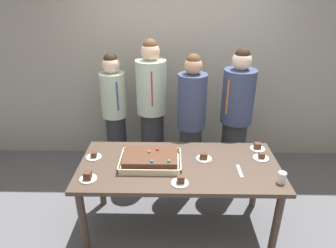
# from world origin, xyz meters

# --- Properties ---
(ground_plane) EXTENTS (12.00, 12.00, 0.00)m
(ground_plane) POSITION_xyz_m (0.00, 0.00, 0.00)
(ground_plane) COLOR #5B5B60
(interior_back_panel) EXTENTS (8.00, 0.12, 3.00)m
(interior_back_panel) POSITION_xyz_m (0.00, 1.60, 1.50)
(interior_back_panel) COLOR #9E998E
(interior_back_panel) RESTS_ON ground_plane
(party_table) EXTENTS (1.88, 0.86, 0.78)m
(party_table) POSITION_xyz_m (0.00, 0.00, 0.69)
(party_table) COLOR #47382D
(party_table) RESTS_ON ground_plane
(sheet_cake) EXTENTS (0.57, 0.40, 0.12)m
(sheet_cake) POSITION_xyz_m (-0.27, 0.01, 0.82)
(sheet_cake) COLOR beige
(sheet_cake) RESTS_ON party_table
(plated_slice_near_left) EXTENTS (0.15, 0.15, 0.08)m
(plated_slice_near_left) POSITION_xyz_m (-0.80, -0.25, 0.80)
(plated_slice_near_left) COLOR white
(plated_slice_near_left) RESTS_ON party_table
(plated_slice_near_right) EXTENTS (0.15, 0.15, 0.06)m
(plated_slice_near_right) POSITION_xyz_m (-0.83, 0.11, 0.79)
(plated_slice_near_right) COLOR white
(plated_slice_near_right) RESTS_ON party_table
(plated_slice_far_left) EXTENTS (0.15, 0.15, 0.07)m
(plated_slice_far_left) POSITION_xyz_m (0.81, 0.30, 0.80)
(plated_slice_far_left) COLOR white
(plated_slice_far_left) RESTS_ON party_table
(plated_slice_far_right) EXTENTS (0.15, 0.15, 0.07)m
(plated_slice_far_right) POSITION_xyz_m (0.24, 0.10, 0.80)
(plated_slice_far_right) COLOR white
(plated_slice_far_right) RESTS_ON party_table
(plated_slice_center_front) EXTENTS (0.15, 0.15, 0.08)m
(plated_slice_center_front) POSITION_xyz_m (0.01, -0.30, 0.80)
(plated_slice_center_front) COLOR white
(plated_slice_center_front) RESTS_ON party_table
(plated_slice_center_back) EXTENTS (0.15, 0.15, 0.06)m
(plated_slice_center_back) POSITION_xyz_m (0.80, 0.12, 0.79)
(plated_slice_center_back) COLOR white
(plated_slice_center_back) RESTS_ON party_table
(drink_cup_nearest) EXTENTS (0.07, 0.07, 0.10)m
(drink_cup_nearest) POSITION_xyz_m (0.87, -0.27, 0.83)
(drink_cup_nearest) COLOR white
(drink_cup_nearest) RESTS_ON party_table
(cake_server_utensil) EXTENTS (0.03, 0.20, 0.01)m
(cake_server_utensil) POSITION_xyz_m (0.55, -0.11, 0.78)
(cake_server_utensil) COLOR silver
(cake_server_utensil) RESTS_ON party_table
(person_serving_front) EXTENTS (0.36, 0.36, 1.77)m
(person_serving_front) POSITION_xyz_m (-0.32, 0.99, 0.92)
(person_serving_front) COLOR #28282D
(person_serving_front) RESTS_ON ground_plane
(person_green_shirt_behind) EXTENTS (0.36, 0.36, 1.71)m
(person_green_shirt_behind) POSITION_xyz_m (0.68, 0.82, 0.88)
(person_green_shirt_behind) COLOR #28282D
(person_green_shirt_behind) RESTS_ON ground_plane
(person_striped_tie_right) EXTENTS (0.33, 0.33, 1.66)m
(person_striped_tie_right) POSITION_xyz_m (0.15, 0.77, 0.86)
(person_striped_tie_right) COLOR #28282D
(person_striped_tie_right) RESTS_ON ground_plane
(person_far_right_suit) EXTENTS (0.31, 0.31, 1.60)m
(person_far_right_suit) POSITION_xyz_m (-0.80, 1.08, 0.84)
(person_far_right_suit) COLOR #28282D
(person_far_right_suit) RESTS_ON ground_plane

